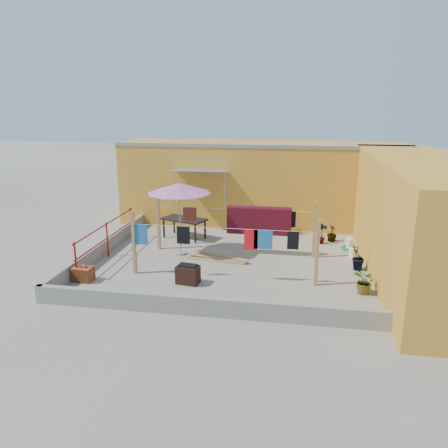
{
  "coord_description": "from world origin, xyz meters",
  "views": [
    {
      "loc": [
        1.93,
        -12.36,
        4.63
      ],
      "look_at": [
        -0.25,
        0.3,
        1.09
      ],
      "focal_mm": 35.0,
      "sensor_mm": 36.0,
      "label": 1
    }
  ],
  "objects": [
    {
      "name": "ground",
      "position": [
        0.0,
        0.0,
        0.0
      ],
      "size": [
        80.0,
        80.0,
        0.0
      ],
      "primitive_type": "plane",
      "color": "#9E998E",
      "rests_on": "ground"
    },
    {
      "name": "wall_back",
      "position": [
        0.5,
        4.69,
        1.61
      ],
      "size": [
        11.0,
        3.27,
        3.21
      ],
      "color": "orange",
      "rests_on": "ground"
    },
    {
      "name": "wall_right",
      "position": [
        5.2,
        0.0,
        1.6
      ],
      "size": [
        2.4,
        9.0,
        3.2
      ],
      "primitive_type": "cube",
      "color": "orange",
      "rests_on": "ground"
    },
    {
      "name": "parapet_front",
      "position": [
        0.0,
        -3.58,
        0.22
      ],
      "size": [
        8.3,
        0.16,
        0.44
      ],
      "primitive_type": "cube",
      "color": "gray",
      "rests_on": "ground"
    },
    {
      "name": "parapet_left",
      "position": [
        -4.08,
        0.0,
        0.22
      ],
      "size": [
        0.16,
        7.3,
        0.44
      ],
      "primitive_type": "cube",
      "color": "gray",
      "rests_on": "ground"
    },
    {
      "name": "red_railing",
      "position": [
        -3.85,
        -0.2,
        0.72
      ],
      "size": [
        0.05,
        4.2,
        1.1
      ],
      "color": "maroon",
      "rests_on": "ground"
    },
    {
      "name": "clothesline_rig",
      "position": [
        0.62,
        0.56,
        1.07
      ],
      "size": [
        5.09,
        2.35,
        1.8
      ],
      "color": "tan",
      "rests_on": "ground"
    },
    {
      "name": "patio_umbrella",
      "position": [
        -1.66,
        0.4,
        2.13
      ],
      "size": [
        2.59,
        2.59,
        2.37
      ],
      "color": "gray",
      "rests_on": "ground"
    },
    {
      "name": "outdoor_table",
      "position": [
        -1.99,
        2.11,
        0.65
      ],
      "size": [
        1.72,
        1.26,
        0.72
      ],
      "color": "black",
      "rests_on": "ground"
    },
    {
      "name": "brick_stack",
      "position": [
        -3.7,
        -2.16,
        0.2
      ],
      "size": [
        0.55,
        0.42,
        0.46
      ],
      "color": "#A65326",
      "rests_on": "ground"
    },
    {
      "name": "lumber_pile",
      "position": [
        -0.41,
        0.06,
        0.06
      ],
      "size": [
        2.03,
        0.84,
        0.12
      ],
      "color": "tan",
      "rests_on": "ground"
    },
    {
      "name": "brazier",
      "position": [
        -0.85,
        -1.85,
        0.26
      ],
      "size": [
        0.64,
        0.48,
        0.53
      ],
      "color": "black",
      "rests_on": "ground"
    },
    {
      "name": "white_basin",
      "position": [
        0.99,
        -3.07,
        0.05
      ],
      "size": [
        0.53,
        0.53,
        0.09
      ],
      "color": "white",
      "rests_on": "ground"
    },
    {
      "name": "water_jug_a",
      "position": [
        3.7,
        1.95,
        0.16
      ],
      "size": [
        0.23,
        0.23,
        0.36
      ],
      "color": "white",
      "rests_on": "ground"
    },
    {
      "name": "water_jug_b",
      "position": [
        3.7,
        1.03,
        0.15
      ],
      "size": [
        0.22,
        0.22,
        0.34
      ],
      "color": "white",
      "rests_on": "ground"
    },
    {
      "name": "green_hose",
      "position": [
        3.7,
        1.82,
        0.04
      ],
      "size": [
        0.54,
        0.54,
        0.08
      ],
      "color": "#1B7A29",
      "rests_on": "ground"
    },
    {
      "name": "plant_back_a",
      "position": [
        1.36,
        3.2,
        0.41
      ],
      "size": [
        0.97,
        0.96,
        0.81
      ],
      "primitive_type": "imported",
      "rotation": [
        0.0,
        0.0,
        0.75
      ],
      "color": "#1E5B1A",
      "rests_on": "ground"
    },
    {
      "name": "plant_back_b",
      "position": [
        3.17,
        2.6,
        0.3
      ],
      "size": [
        0.38,
        0.38,
        0.59
      ],
      "primitive_type": "imported",
      "rotation": [
        0.0,
        0.0,
        1.43
      ],
      "color": "#1E5B1A",
      "rests_on": "ground"
    },
    {
      "name": "plant_right_a",
      "position": [
        2.81,
        2.26,
        0.38
      ],
      "size": [
        0.46,
        0.39,
        0.76
      ],
      "primitive_type": "imported",
      "rotation": [
        0.0,
        0.0,
        2.81
      ],
      "color": "#1E5B1A",
      "rests_on": "ground"
    },
    {
      "name": "plant_right_b",
      "position": [
        3.7,
        -0.1,
        0.39
      ],
      "size": [
        0.54,
        0.54,
        0.77
      ],
      "primitive_type": "imported",
      "rotation": [
        0.0,
        0.0,
        3.94
      ],
      "color": "#1E5B1A",
      "rests_on": "ground"
    },
    {
      "name": "plant_right_c",
      "position": [
        3.7,
        -1.75,
        0.33
      ],
      "size": [
        0.73,
        0.76,
        0.65
      ],
      "primitive_type": "imported",
      "rotation": [
        0.0,
        0.0,
        5.2
      ],
      "color": "#1E5B1A",
      "rests_on": "ground"
    }
  ]
}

